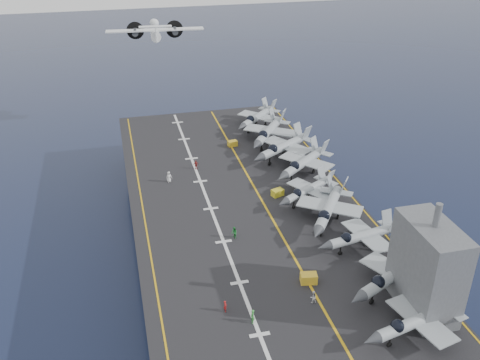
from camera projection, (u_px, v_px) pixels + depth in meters
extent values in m
plane|color=#142135|center=(245.00, 255.00, 95.06)|extent=(500.00, 500.00, 0.00)
cube|color=#56595E|center=(246.00, 231.00, 92.73)|extent=(36.00, 90.00, 10.00)
cube|color=black|center=(246.00, 205.00, 90.31)|extent=(38.00, 92.00, 0.40)
cube|color=gold|center=(263.00, 202.00, 90.85)|extent=(0.35, 90.00, 0.02)
cube|color=silver|center=(211.00, 209.00, 88.94)|extent=(0.50, 90.00, 0.02)
cube|color=gold|center=(144.00, 217.00, 86.60)|extent=(0.25, 90.00, 0.02)
cube|color=gold|center=(347.00, 191.00, 94.14)|extent=(0.25, 90.00, 0.02)
imported|color=#B21919|center=(225.00, 306.00, 66.43)|extent=(0.68, 0.99, 1.62)
imported|color=#208A33|center=(234.00, 233.00, 80.82)|extent=(0.95, 1.25, 1.90)
imported|color=maroon|center=(196.00, 165.00, 101.69)|extent=(1.05, 0.71, 1.74)
imported|color=white|center=(169.00, 177.00, 96.92)|extent=(1.40, 1.11, 2.06)
imported|color=green|center=(252.00, 316.00, 64.57)|extent=(0.85, 1.20, 1.92)
imported|color=silver|center=(313.00, 297.00, 67.87)|extent=(1.09, 0.78, 1.73)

